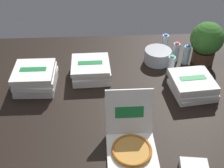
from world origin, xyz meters
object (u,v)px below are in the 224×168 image
pizza_stack_right_mid (192,85)px  water_bottle_2 (176,52)px  water_bottle_0 (165,43)px  ice_bucket (158,56)px  pizza_stack_right_near (35,78)px  potted_plant (206,41)px  water_bottle_1 (171,65)px  pizza_stack_left_far (91,70)px  water_bottle_3 (186,55)px  open_pizza_box (131,140)px

pizza_stack_right_mid → water_bottle_2: bearing=92.8°
water_bottle_0 → water_bottle_2: 0.19m
ice_bucket → water_bottle_0: bearing=60.8°
pizza_stack_right_near → water_bottle_0: bearing=23.4°
pizza_stack_right_near → ice_bucket: size_ratio=1.41×
pizza_stack_right_near → potted_plant: size_ratio=0.88×
pizza_stack_right_near → water_bottle_1: size_ratio=1.81×
potted_plant → pizza_stack_left_far: bearing=-170.1°
water_bottle_3 → potted_plant: potted_plant is taller
pizza_stack_right_near → water_bottle_3: (1.44, 0.31, -0.00)m
water_bottle_0 → water_bottle_1: same height
pizza_stack_left_far → ice_bucket: 0.70m
open_pizza_box → pizza_stack_right_near: open_pizza_box is taller
pizza_stack_right_near → water_bottle_0: water_bottle_0 is taller
pizza_stack_left_far → water_bottle_0: size_ratio=1.80×
ice_bucket → water_bottle_3: 0.28m
pizza_stack_right_mid → potted_plant: bearing=62.8°
ice_bucket → water_bottle_1: 0.23m
open_pizza_box → pizza_stack_left_far: size_ratio=1.24×
water_bottle_3 → pizza_stack_right_near: bearing=-167.7°
open_pizza_box → pizza_stack_left_far: bearing=108.3°
open_pizza_box → water_bottle_1: size_ratio=2.23×
water_bottle_1 → water_bottle_3: (0.19, 0.18, 0.00)m
pizza_stack_right_mid → water_bottle_1: bearing=114.4°
water_bottle_1 → ice_bucket: bearing=111.2°
water_bottle_3 → open_pizza_box: bearing=-122.7°
pizza_stack_right_mid → water_bottle_0: 0.70m
pizza_stack_right_mid → water_bottle_1: water_bottle_1 is taller
pizza_stack_right_near → open_pizza_box: bearing=-43.1°
water_bottle_1 → pizza_stack_right_mid: bearing=-65.6°
open_pizza_box → water_bottle_2: open_pizza_box is taller
pizza_stack_right_mid → ice_bucket: 0.54m
water_bottle_1 → water_bottle_2: bearing=66.6°
water_bottle_1 → water_bottle_3: bearing=42.6°
pizza_stack_right_near → water_bottle_3: bearing=12.3°
water_bottle_2 → potted_plant: potted_plant is taller
pizza_stack_right_mid → water_bottle_0: (-0.10, 0.70, 0.02)m
open_pizza_box → water_bottle_1: open_pizza_box is taller
water_bottle_0 → water_bottle_2: (0.08, -0.18, 0.00)m
pizza_stack_left_far → water_bottle_1: water_bottle_1 is taller
pizza_stack_left_far → water_bottle_2: bearing=15.4°
ice_bucket → water_bottle_2: size_ratio=1.28×
pizza_stack_right_mid → pizza_stack_left_far: 0.93m
ice_bucket → water_bottle_2: 0.19m
pizza_stack_right_near → water_bottle_3: 1.47m
pizza_stack_left_far → water_bottle_1: (0.75, 0.00, 0.02)m
ice_bucket → water_bottle_1: (0.08, -0.22, 0.03)m
pizza_stack_left_far → water_bottle_3: size_ratio=1.80×
pizza_stack_left_far → ice_bucket: (0.67, 0.22, -0.01)m
pizza_stack_left_far → pizza_stack_right_near: size_ratio=0.99×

